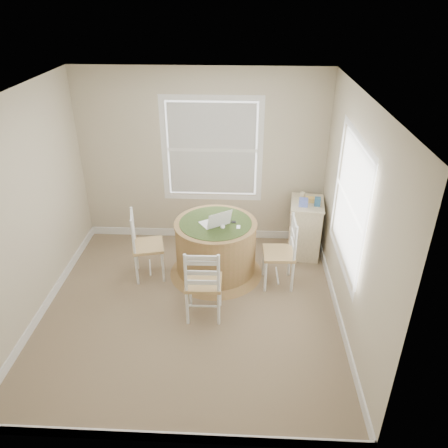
{
  "coord_description": "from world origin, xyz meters",
  "views": [
    {
      "loc": [
        0.62,
        -4.21,
        3.52
      ],
      "look_at": [
        0.39,
        0.45,
        0.97
      ],
      "focal_mm": 35.0,
      "sensor_mm": 36.0,
      "label": 1
    }
  ],
  "objects_px": {
    "laptop": "(215,222)",
    "round_table": "(216,246)",
    "chair_near": "(204,282)",
    "chair_left": "(148,245)",
    "corner_chest": "(305,228)",
    "chair_right": "(279,253)"
  },
  "relations": [
    {
      "from": "round_table",
      "to": "chair_near",
      "type": "distance_m",
      "value": 0.9
    },
    {
      "from": "round_table",
      "to": "chair_near",
      "type": "height_order",
      "value": "chair_near"
    },
    {
      "from": "chair_left",
      "to": "laptop",
      "type": "relative_size",
      "value": 2.1
    },
    {
      "from": "chair_right",
      "to": "corner_chest",
      "type": "xyz_separation_m",
      "value": [
        0.43,
        0.8,
        -0.06
      ]
    },
    {
      "from": "round_table",
      "to": "chair_near",
      "type": "bearing_deg",
      "value": -92.86
    },
    {
      "from": "round_table",
      "to": "laptop",
      "type": "xyz_separation_m",
      "value": [
        0.0,
        -0.04,
        0.39
      ]
    },
    {
      "from": "chair_left",
      "to": "chair_right",
      "type": "distance_m",
      "value": 1.74
    },
    {
      "from": "round_table",
      "to": "laptop",
      "type": "relative_size",
      "value": 2.83
    },
    {
      "from": "laptop",
      "to": "corner_chest",
      "type": "bearing_deg",
      "value": 172.99
    },
    {
      "from": "round_table",
      "to": "chair_left",
      "type": "distance_m",
      "value": 0.91
    },
    {
      "from": "round_table",
      "to": "chair_left",
      "type": "xyz_separation_m",
      "value": [
        -0.9,
        -0.11,
        0.05
      ]
    },
    {
      "from": "chair_near",
      "to": "corner_chest",
      "type": "distance_m",
      "value": 2.01
    },
    {
      "from": "round_table",
      "to": "chair_right",
      "type": "distance_m",
      "value": 0.86
    },
    {
      "from": "corner_chest",
      "to": "chair_near",
      "type": "bearing_deg",
      "value": -126.0
    },
    {
      "from": "laptop",
      "to": "corner_chest",
      "type": "height_order",
      "value": "laptop"
    },
    {
      "from": "chair_left",
      "to": "corner_chest",
      "type": "bearing_deg",
      "value": -85.55
    },
    {
      "from": "chair_right",
      "to": "laptop",
      "type": "bearing_deg",
      "value": -102.96
    },
    {
      "from": "laptop",
      "to": "round_table",
      "type": "bearing_deg",
      "value": -121.67
    },
    {
      "from": "chair_left",
      "to": "chair_near",
      "type": "relative_size",
      "value": 1.0
    },
    {
      "from": "chair_left",
      "to": "corner_chest",
      "type": "xyz_separation_m",
      "value": [
        2.17,
        0.7,
        -0.06
      ]
    },
    {
      "from": "chair_left",
      "to": "chair_right",
      "type": "height_order",
      "value": "same"
    },
    {
      "from": "round_table",
      "to": "laptop",
      "type": "distance_m",
      "value": 0.39
    }
  ]
}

